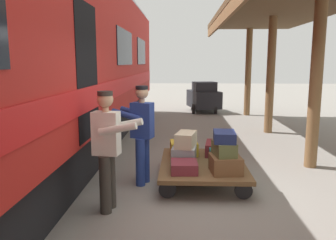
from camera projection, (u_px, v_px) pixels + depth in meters
ground_plane at (219, 198)px, 5.32m from camera, size 60.00×60.00×0.00m
luggage_cart at (203, 165)px, 6.05m from camera, size 1.47×1.98×0.34m
suitcase_teal_softside at (222, 157)px, 6.01m from camera, size 0.40×0.51×0.21m
suitcase_gray_aluminum at (184, 155)px, 6.03m from camera, size 0.46×0.51×0.28m
suitcase_brown_leather at (225, 164)px, 5.47m from camera, size 0.51×0.54×0.27m
suitcase_burgundy_valise at (184, 167)px, 5.51m from camera, size 0.44×0.49×0.17m
suitcase_yellow_case at (184, 148)px, 6.57m from camera, size 0.55×0.52×0.25m
suitcase_maroon_trunk at (218, 148)px, 6.55m from camera, size 0.55×0.67×0.24m
suitcase_olive_duffel at (224, 149)px, 5.46m from camera, size 0.38×0.51×0.22m
suitcase_cream_canvas at (186, 139)px, 6.02m from camera, size 0.41×0.60×0.26m
suitcase_navy_fabric at (224, 137)px, 5.46m from camera, size 0.36×0.52×0.16m
porter_in_overalls at (141, 131)px, 5.84m from camera, size 0.73×0.56×1.70m
porter_by_door at (108, 147)px, 4.75m from camera, size 0.70×0.49×1.70m
baggage_tug at (204, 97)px, 14.54m from camera, size 1.45×1.90×1.30m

